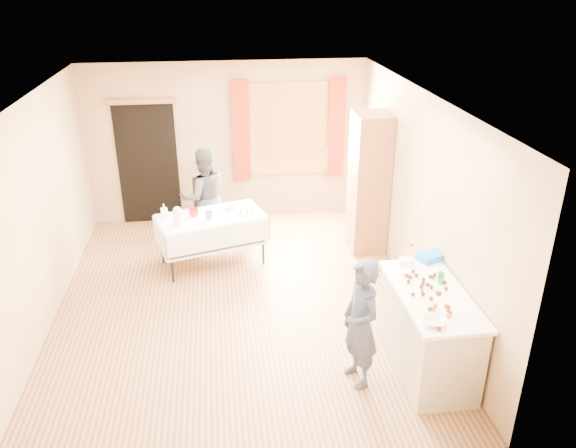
{
  "coord_description": "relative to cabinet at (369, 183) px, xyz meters",
  "views": [
    {
      "loc": [
        -0.18,
        -6.18,
        3.86
      ],
      "look_at": [
        0.63,
        0.0,
        1.04
      ],
      "focal_mm": 35.0,
      "sensor_mm": 36.0,
      "label": 1
    }
  ],
  "objects": [
    {
      "name": "pastry_tray",
      "position": [
        -1.8,
        -0.19,
        -0.27
      ],
      "size": [
        0.34,
        0.29,
        0.02
      ],
      "primitive_type": "cube",
      "rotation": [
        0.0,
        0.0,
        0.4
      ],
      "color": "white",
      "rests_on": "party_table"
    },
    {
      "name": "woman",
      "position": [
        -2.39,
        0.46,
        -0.27
      ],
      "size": [
        0.97,
        0.87,
        1.52
      ],
      "primitive_type": "imported",
      "rotation": [
        0.0,
        0.0,
        3.35
      ],
      "color": "black",
      "rests_on": "floor"
    },
    {
      "name": "girl",
      "position": [
        -0.86,
        -2.98,
        -0.34
      ],
      "size": [
        0.66,
        0.58,
        1.38
      ],
      "primitive_type": "imported",
      "rotation": [
        0.0,
        0.0,
        -1.31
      ],
      "color": "#252D4A",
      "rests_on": "floor"
    },
    {
      "name": "mixing_bowl",
      "position": [
        -0.29,
        -3.38,
        -0.1
      ],
      "size": [
        0.32,
        0.32,
        0.05
      ],
      "primitive_type": "imported",
      "rotation": [
        0.0,
        0.0,
        -0.33
      ],
      "color": "white",
      "rests_on": "counter"
    },
    {
      "name": "window_frame",
      "position": [
        -0.99,
        1.43,
        0.47
      ],
      "size": [
        1.32,
        0.06,
        1.52
      ],
      "primitive_type": "cube",
      "color": "olive",
      "rests_on": "wall_back"
    },
    {
      "name": "wall_front",
      "position": [
        -1.99,
        -4.05,
        0.27
      ],
      "size": [
        4.5,
        0.02,
        2.6
      ],
      "primitive_type": "cube",
      "color": "tan",
      "rests_on": "floor"
    },
    {
      "name": "cake_balls",
      "position": [
        -0.12,
        -2.84,
        -0.1
      ],
      "size": [
        0.48,
        1.09,
        0.04
      ],
      "color": "#3F2314",
      "rests_on": "counter"
    },
    {
      "name": "cup_rainbow",
      "position": [
        -2.33,
        -0.35,
        -0.23
      ],
      "size": [
        0.21,
        0.21,
        0.11
      ],
      "primitive_type": "imported",
      "rotation": [
        0.0,
        0.0,
        0.39
      ],
      "color": "red",
      "rests_on": "party_table"
    },
    {
      "name": "party_table",
      "position": [
        -2.31,
        -0.23,
        -0.58
      ],
      "size": [
        1.63,
        1.15,
        0.75
      ],
      "rotation": [
        0.0,
        0.0,
        0.29
      ],
      "color": "black",
      "rests_on": "floor"
    },
    {
      "name": "curtain_right",
      "position": [
        -0.21,
        1.38,
        0.47
      ],
      "size": [
        0.28,
        0.06,
        1.65
      ],
      "primitive_type": "cube",
      "color": "maroon",
      "rests_on": "wall_back"
    },
    {
      "name": "floor",
      "position": [
        -1.99,
        -1.29,
        -1.04
      ],
      "size": [
        4.5,
        5.5,
        0.02
      ],
      "primitive_type": "cube",
      "color": "#9E7047",
      "rests_on": "ground"
    },
    {
      "name": "cup_red",
      "position": [
        -2.53,
        -0.21,
        -0.23
      ],
      "size": [
        0.16,
        0.16,
        0.11
      ],
      "primitive_type": "imported",
      "rotation": [
        0.0,
        0.0,
        0.09
      ],
      "color": "red",
      "rests_on": "party_table"
    },
    {
      "name": "small_bowl",
      "position": [
        -2.03,
        -0.02,
        -0.26
      ],
      "size": [
        0.26,
        0.26,
        0.05
      ],
      "primitive_type": "imported",
      "rotation": [
        0.0,
        0.0,
        0.34
      ],
      "color": "white",
      "rests_on": "party_table"
    },
    {
      "name": "blue_basket",
      "position": [
        0.14,
        -2.17,
        -0.08
      ],
      "size": [
        0.35,
        0.29,
        0.08
      ],
      "primitive_type": "cube",
      "rotation": [
        0.0,
        0.0,
        0.37
      ],
      "color": "blue",
      "rests_on": "counter"
    },
    {
      "name": "chair",
      "position": [
        -2.34,
        0.81,
        -0.75
      ],
      "size": [
        0.49,
        0.49,
        0.93
      ],
      "rotation": [
        0.0,
        0.0,
        0.37
      ],
      "color": "black",
      "rests_on": "floor"
    },
    {
      "name": "foam_block",
      "position": [
        -0.18,
        -2.26,
        -0.08
      ],
      "size": [
        0.17,
        0.13,
        0.08
      ],
      "primitive_type": "cube",
      "rotation": [
        0.0,
        0.0,
        -0.25
      ],
      "color": "white",
      "rests_on": "counter"
    },
    {
      "name": "soda_can",
      "position": [
        0.05,
        -2.68,
        -0.06
      ],
      "size": [
        0.08,
        0.08,
        0.12
      ],
      "primitive_type": "cylinder",
      "rotation": [
        0.0,
        0.0,
        0.26
      ],
      "color": "#17862A",
      "rests_on": "counter"
    },
    {
      "name": "cabinet",
      "position": [
        0.0,
        0.0,
        0.0
      ],
      "size": [
        0.5,
        0.6,
        2.06
      ],
      "primitive_type": "cube",
      "color": "brown",
      "rests_on": "floor"
    },
    {
      "name": "counter",
      "position": [
        -0.1,
        -2.85,
        -0.58
      ],
      "size": [
        0.69,
        1.46,
        0.91
      ],
      "color": "#BDB49B",
      "rests_on": "floor"
    },
    {
      "name": "bottle",
      "position": [
        -2.94,
        -0.19,
        -0.19
      ],
      "size": [
        0.12,
        0.12,
        0.19
      ],
      "primitive_type": "imported",
      "rotation": [
        0.0,
        0.0,
        0.23
      ],
      "color": "white",
      "rests_on": "party_table"
    },
    {
      "name": "pitcher",
      "position": [
        -2.74,
        -0.46,
        -0.17
      ],
      "size": [
        0.11,
        0.11,
        0.22
      ],
      "primitive_type": "cylinder",
      "rotation": [
        0.0,
        0.0,
        -0.05
      ],
      "color": "silver",
      "rests_on": "party_table"
    },
    {
      "name": "wall_right",
      "position": [
        0.27,
        -1.29,
        0.27
      ],
      "size": [
        0.02,
        5.5,
        2.6
      ],
      "primitive_type": "cube",
      "color": "tan",
      "rests_on": "floor"
    },
    {
      "name": "curtain_left",
      "position": [
        -1.77,
        1.38,
        0.47
      ],
      "size": [
        0.28,
        0.06,
        1.65
      ],
      "primitive_type": "cube",
      "color": "maroon",
      "rests_on": "wall_back"
    },
    {
      "name": "doorway",
      "position": [
        -3.29,
        1.44,
        -0.03
      ],
      "size": [
        0.95,
        0.04,
        2.0
      ],
      "primitive_type": "cube",
      "color": "black",
      "rests_on": "floor"
    },
    {
      "name": "window_pane",
      "position": [
        -0.99,
        1.42,
        0.47
      ],
      "size": [
        1.2,
        0.02,
        1.4
      ],
      "primitive_type": "cube",
      "color": "white",
      "rests_on": "wall_back"
    },
    {
      "name": "door_lintel",
      "position": [
        -3.29,
        1.41,
        0.99
      ],
      "size": [
        1.05,
        0.06,
        0.08
      ],
      "primitive_type": "cube",
      "color": "olive",
      "rests_on": "wall_back"
    },
    {
      "name": "wall_left",
      "position": [
        -4.25,
        -1.29,
        0.27
      ],
      "size": [
        0.02,
        5.5,
        2.6
      ],
      "primitive_type": "cube",
      "color": "tan",
      "rests_on": "floor"
    },
    {
      "name": "ceiling",
      "position": [
        -1.99,
        -1.29,
        1.58
      ],
      "size": [
        4.5,
        5.5,
        0.02
      ],
      "primitive_type": "cube",
      "color": "white",
      "rests_on": "floor"
    },
    {
      "name": "wall_back",
      "position": [
        -1.99,
        1.47,
        0.27
      ],
      "size": [
        4.5,
        0.02,
        2.6
      ],
      "primitive_type": "cube",
      "color": "tan",
      "rests_on": "floor"
    }
  ]
}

